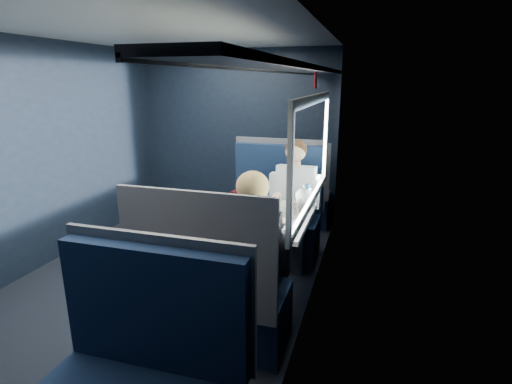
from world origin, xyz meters
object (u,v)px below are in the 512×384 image
(seat_bay_far, at_px, (214,296))
(bottle_small, at_px, (307,198))
(man, at_px, (294,197))
(seat_bay_near, at_px, (273,217))
(seat_row_front, at_px, (291,196))
(table, at_px, (270,224))
(woman, at_px, (255,250))
(laptop, at_px, (294,207))
(cup, at_px, (311,202))

(seat_bay_far, height_order, bottle_small, seat_bay_far)
(bottle_small, bearing_deg, man, 116.36)
(seat_bay_near, height_order, seat_row_front, seat_bay_near)
(table, height_order, seat_bay_near, seat_bay_near)
(man, xyz_separation_m, bottle_small, (0.21, -0.42, 0.13))
(table, relative_size, woman, 0.76)
(seat_bay_far, height_order, laptop, seat_bay_far)
(man, height_order, bottle_small, man)
(man, relative_size, woman, 1.00)
(seat_bay_far, xyz_separation_m, laptop, (0.37, 1.00, 0.39))
(cup, bearing_deg, man, 125.71)
(bottle_small, bearing_deg, cup, 76.80)
(woman, xyz_separation_m, laptop, (0.12, 0.83, 0.08))
(seat_bay_near, distance_m, seat_bay_far, 1.75)
(table, height_order, seat_row_front, seat_row_front)
(seat_bay_far, relative_size, woman, 0.95)
(man, xyz_separation_m, woman, (0.00, -1.41, 0.01))
(table, xyz_separation_m, bottle_small, (0.27, 0.28, 0.18))
(table, relative_size, seat_bay_far, 0.79)
(table, xyz_separation_m, cup, (0.30, 0.38, 0.12))
(table, height_order, cup, cup)
(seat_row_front, xyz_separation_m, man, (0.25, -1.10, 0.31))
(seat_bay_far, bearing_deg, seat_row_front, 90.00)
(cup, bearing_deg, bottle_small, -103.20)
(table, distance_m, bottle_small, 0.43)
(table, distance_m, man, 0.70)
(woman, relative_size, cup, 13.83)
(seat_bay_near, bearing_deg, bottle_small, -51.50)
(laptop, bearing_deg, table, -147.10)
(table, bearing_deg, woman, -84.55)
(man, distance_m, woman, 1.41)
(table, xyz_separation_m, woman, (0.07, -0.71, 0.06))
(seat_row_front, relative_size, cup, 12.14)
(man, distance_m, cup, 0.40)
(seat_bay_near, bearing_deg, cup, -45.03)
(laptop, relative_size, bottle_small, 1.37)
(seat_bay_far, relative_size, man, 0.95)
(seat_row_front, height_order, man, man)
(seat_row_front, height_order, laptop, seat_row_front)
(laptop, distance_m, bottle_small, 0.19)
(seat_bay_near, xyz_separation_m, man, (0.26, -0.17, 0.30))
(seat_bay_near, bearing_deg, woman, -80.54)
(seat_row_front, relative_size, bottle_small, 4.83)
(man, bearing_deg, bottle_small, -63.64)
(table, bearing_deg, cup, 52.09)
(seat_bay_near, xyz_separation_m, woman, (0.26, -1.58, 0.31))
(table, xyz_separation_m, laptop, (0.19, 0.12, 0.14))
(woman, height_order, cup, woman)
(seat_bay_near, xyz_separation_m, laptop, (0.38, -0.75, 0.38))
(woman, bearing_deg, seat_bay_near, 99.46)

